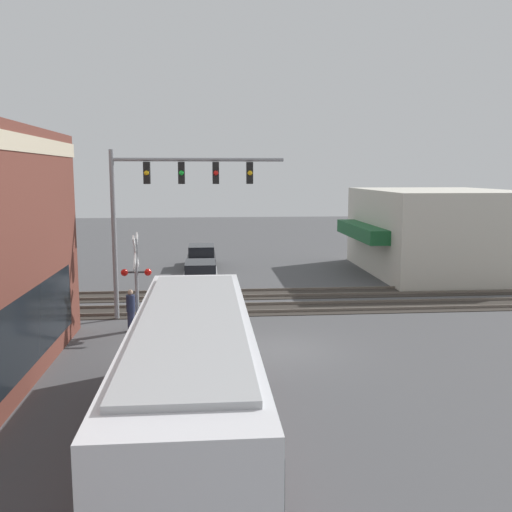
{
  "coord_description": "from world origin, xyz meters",
  "views": [
    {
      "loc": [
        -19.05,
        2.44,
        6.13
      ],
      "look_at": [
        4.7,
        0.38,
        2.63
      ],
      "focal_mm": 40.0,
      "sensor_mm": 36.0,
      "label": 1
    }
  ],
  "objects": [
    {
      "name": "parked_car_silver",
      "position": [
        11.24,
        2.8,
        0.66
      ],
      "size": [
        4.52,
        1.82,
        1.42
      ],
      "color": "#B7B7BC",
      "rests_on": "ground"
    },
    {
      "name": "rail_track_far",
      "position": [
        9.2,
        0.0,
        0.03
      ],
      "size": [
        2.6,
        60.0,
        0.15
      ],
      "color": "#332D28",
      "rests_on": "ground"
    },
    {
      "name": "parked_car_black",
      "position": [
        17.79,
        2.8,
        0.69
      ],
      "size": [
        4.41,
        1.82,
        1.49
      ],
      "color": "black",
      "rests_on": "ground"
    },
    {
      "name": "rail_track_near",
      "position": [
        6.0,
        0.0,
        0.03
      ],
      "size": [
        2.6,
        60.0,
        0.15
      ],
      "color": "#332D28",
      "rests_on": "ground"
    },
    {
      "name": "ground_plane",
      "position": [
        0.0,
        0.0,
        0.0
      ],
      "size": [
        120.0,
        120.0,
        0.0
      ],
      "primitive_type": "plane",
      "color": "#4C4C4F"
    },
    {
      "name": "pedestrian_at_crossing",
      "position": [
        2.82,
        5.41,
        0.84
      ],
      "size": [
        0.34,
        0.34,
        1.66
      ],
      "color": "#2D3351",
      "rests_on": "ground"
    },
    {
      "name": "crossing_signal",
      "position": [
        3.06,
        5.19,
        2.3
      ],
      "size": [
        1.41,
        1.18,
        3.81
      ],
      "color": "gray",
      "rests_on": "ground"
    },
    {
      "name": "traffic_signal_gantry",
      "position": [
        4.82,
        4.01,
        5.31
      ],
      "size": [
        0.42,
        7.15,
        7.06
      ],
      "color": "gray",
      "rests_on": "ground"
    },
    {
      "name": "city_bus",
      "position": [
        -6.95,
        2.8,
        1.69
      ],
      "size": [
        11.26,
        2.59,
        3.06
      ],
      "color": "silver",
      "rests_on": "ground"
    },
    {
      "name": "shop_building",
      "position": [
        14.75,
        -11.62,
        2.55
      ],
      "size": [
        11.23,
        9.54,
        5.1
      ],
      "color": "beige",
      "rests_on": "ground"
    }
  ]
}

